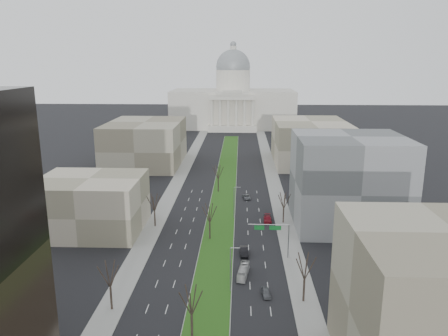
% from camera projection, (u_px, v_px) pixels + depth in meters
% --- Properties ---
extents(ground, '(600.00, 600.00, 0.00)m').
position_uv_depth(ground, '(224.00, 192.00, 146.73)').
color(ground, black).
rests_on(ground, ground).
extents(median, '(8.00, 222.03, 0.20)m').
position_uv_depth(median, '(224.00, 193.00, 145.72)').
color(median, '#999993').
rests_on(median, ground).
extents(sidewalk_left, '(5.00, 330.00, 0.15)m').
position_uv_depth(sidewalk_left, '(159.00, 217.00, 123.12)').
color(sidewalk_left, gray).
rests_on(sidewalk_left, ground).
extents(sidewalk_right, '(5.00, 330.00, 0.15)m').
position_uv_depth(sidewalk_right, '(283.00, 219.00, 121.80)').
color(sidewalk_right, gray).
rests_on(sidewalk_right, ground).
extents(capitol, '(80.00, 46.00, 55.00)m').
position_uv_depth(capitol, '(233.00, 102.00, 287.91)').
color(capitol, beige).
rests_on(capitol, ground).
extents(building_beige_left, '(26.00, 22.00, 14.00)m').
position_uv_depth(building_beige_left, '(91.00, 204.00, 112.35)').
color(building_beige_left, gray).
rests_on(building_beige_left, ground).
extents(building_tan_right, '(26.00, 24.00, 22.00)m').
position_uv_depth(building_tan_right, '(448.00, 311.00, 57.48)').
color(building_tan_right, gray).
rests_on(building_tan_right, ground).
extents(building_grey_right, '(28.00, 26.00, 24.00)m').
position_uv_depth(building_grey_right, '(348.00, 181.00, 115.40)').
color(building_grey_right, slate).
rests_on(building_grey_right, ground).
extents(building_far_left, '(30.00, 40.00, 18.00)m').
position_uv_depth(building_far_left, '(145.00, 143.00, 184.69)').
color(building_far_left, gray).
rests_on(building_far_left, ground).
extents(building_far_right, '(30.00, 40.00, 18.00)m').
position_uv_depth(building_far_right, '(310.00, 142.00, 186.89)').
color(building_far_right, gray).
rests_on(building_far_right, ground).
extents(tree_left_mid, '(5.40, 5.40, 9.72)m').
position_uv_depth(tree_left_mid, '(109.00, 274.00, 75.86)').
color(tree_left_mid, black).
rests_on(tree_left_mid, ground).
extents(tree_left_far, '(5.28, 5.28, 9.50)m').
position_uv_depth(tree_left_far, '(154.00, 202.00, 114.70)').
color(tree_left_far, black).
rests_on(tree_left_far, ground).
extents(tree_right_mid, '(5.52, 5.52, 9.94)m').
position_uv_depth(tree_right_mid, '(305.00, 266.00, 78.40)').
color(tree_right_mid, black).
rests_on(tree_right_mid, ground).
extents(tree_right_far, '(5.04, 5.04, 9.07)m').
position_uv_depth(tree_right_far, '(284.00, 200.00, 117.35)').
color(tree_right_far, black).
rests_on(tree_right_far, ground).
extents(tree_median_a, '(5.40, 5.40, 9.72)m').
position_uv_depth(tree_median_a, '(191.00, 300.00, 67.52)').
color(tree_median_a, black).
rests_on(tree_median_a, ground).
extents(tree_median_b, '(5.40, 5.40, 9.72)m').
position_uv_depth(tree_median_b, '(210.00, 213.00, 106.32)').
color(tree_median_b, black).
rests_on(tree_median_b, ground).
extents(tree_median_c, '(5.40, 5.40, 9.72)m').
position_uv_depth(tree_median_c, '(218.00, 172.00, 145.12)').
color(tree_median_c, black).
rests_on(tree_median_c, ground).
extents(streetlamp_median_b, '(1.90, 0.20, 9.16)m').
position_uv_depth(streetlamp_median_b, '(231.00, 269.00, 82.38)').
color(streetlamp_median_b, gray).
rests_on(streetlamp_median_b, ground).
extents(streetlamp_median_c, '(1.90, 0.20, 9.16)m').
position_uv_depth(streetlamp_median_c, '(234.00, 202.00, 121.18)').
color(streetlamp_median_c, gray).
rests_on(streetlamp_median_c, ground).
extents(mast_arm_signs, '(9.12, 0.24, 8.09)m').
position_uv_depth(mast_arm_signs, '(276.00, 233.00, 96.28)').
color(mast_arm_signs, gray).
rests_on(mast_arm_signs, ground).
extents(car_grey_near, '(2.01, 4.06, 1.33)m').
position_uv_depth(car_grey_near, '(266.00, 292.00, 82.05)').
color(car_grey_near, '#4C4F54').
rests_on(car_grey_near, ground).
extents(car_black, '(1.98, 5.13, 1.67)m').
position_uv_depth(car_black, '(244.00, 251.00, 99.20)').
color(car_black, black).
rests_on(car_black, ground).
extents(car_red, '(2.31, 5.33, 1.53)m').
position_uv_depth(car_red, '(268.00, 219.00, 119.67)').
color(car_red, maroon).
rests_on(car_red, ground).
extents(car_grey_far, '(2.82, 4.91, 1.29)m').
position_uv_depth(car_grey_far, '(247.00, 197.00, 139.42)').
color(car_grey_far, '#4F5257').
rests_on(car_grey_far, ground).
extents(box_van, '(2.71, 7.46, 2.03)m').
position_uv_depth(box_van, '(243.00, 271.00, 89.48)').
color(box_van, silver).
rests_on(box_van, ground).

